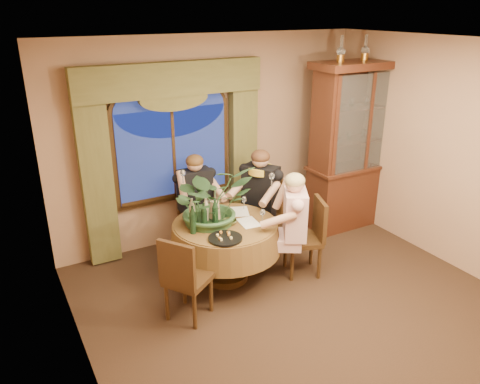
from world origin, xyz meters
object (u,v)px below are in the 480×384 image
oil_lamp_center (365,48)px  person_scarf (260,201)px  chair_back_right (262,216)px  wine_bottle_1 (204,217)px  chair_back (198,216)px  wine_bottle_3 (193,220)px  centerpiece_plant (211,172)px  wine_bottle_4 (206,211)px  china_cabinet (356,146)px  chair_right (303,238)px  oil_lamp_right (388,46)px  stoneware_vase (215,211)px  wine_bottle_2 (192,212)px  dining_table (226,251)px  olive_bowl (230,222)px  oil_lamp_left (341,49)px  chair_front_left (188,277)px  person_back (196,203)px  wine_bottle_0 (215,213)px

oil_lamp_center → person_scarf: oil_lamp_center is taller
chair_back_right → wine_bottle_1: size_ratio=2.91×
wine_bottle_1 → chair_back: bearing=70.7°
oil_lamp_center → person_scarf: (-1.67, -0.07, -1.88)m
wine_bottle_1 → wine_bottle_3: 0.14m
centerpiece_plant → wine_bottle_4: 0.46m
china_cabinet → chair_right: bearing=-151.2°
oil_lamp_center → oil_lamp_right: 0.42m
chair_back_right → centerpiece_plant: bearing=80.7°
chair_back → oil_lamp_right: bearing=174.5°
oil_lamp_right → wine_bottle_1: bearing=-169.9°
china_cabinet → person_scarf: size_ratio=1.70×
stoneware_vase → wine_bottle_4: (-0.13, -0.02, 0.03)m
china_cabinet → oil_lamp_right: oil_lamp_right is taller
stoneware_vase → centerpiece_plant: size_ratio=0.25×
person_scarf → wine_bottle_2: bearing=75.2°
dining_table → wine_bottle_4: size_ratio=4.01×
oil_lamp_center → oil_lamp_right: (0.42, 0.00, 0.00)m
oil_lamp_center → chair_back_right: bearing=-178.5°
china_cabinet → olive_bowl: china_cabinet is taller
oil_lamp_left → oil_lamp_center: size_ratio=1.00×
chair_right → wine_bottle_3: size_ratio=2.91×
dining_table → wine_bottle_4: bearing=161.9°
chair_right → oil_lamp_left: bearing=-32.0°
wine_bottle_4 → oil_lamp_center: bearing=9.3°
stoneware_vase → chair_front_left: bearing=-136.7°
person_scarf → person_back: bearing=29.7°
stoneware_vase → wine_bottle_0: size_ratio=0.79×
stoneware_vase → wine_bottle_3: wine_bottle_3 is taller
china_cabinet → chair_back: bearing=171.3°
chair_front_left → olive_bowl: 0.88m
oil_lamp_right → stoneware_vase: (-2.93, -0.41, -1.71)m
centerpiece_plant → olive_bowl: bearing=-48.5°
oil_lamp_left → olive_bowl: size_ratio=2.08×
china_cabinet → wine_bottle_1: size_ratio=7.34×
person_scarf → wine_bottle_1: bearing=85.1°
person_back → person_scarf: size_ratio=0.95×
oil_lamp_right → chair_back_right: oil_lamp_right is taller
oil_lamp_right → wine_bottle_1: (-3.14, -0.56, -1.68)m
wine_bottle_2 → wine_bottle_3: (-0.08, -0.19, 0.00)m
chair_front_left → wine_bottle_4: wine_bottle_4 is taller
chair_back_right → olive_bowl: size_ratio=5.86×
chair_front_left → wine_bottle_2: wine_bottle_2 is taller
oil_lamp_right → chair_front_left: size_ratio=0.35×
oil_lamp_center → wine_bottle_3: size_ratio=1.03×
chair_right → wine_bottle_1: size_ratio=2.91×
oil_lamp_right → olive_bowl: 3.39m
dining_table → oil_lamp_left: bearing=14.1°
china_cabinet → oil_lamp_left: oil_lamp_left is taller
person_scarf → wine_bottle_1: person_scarf is taller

